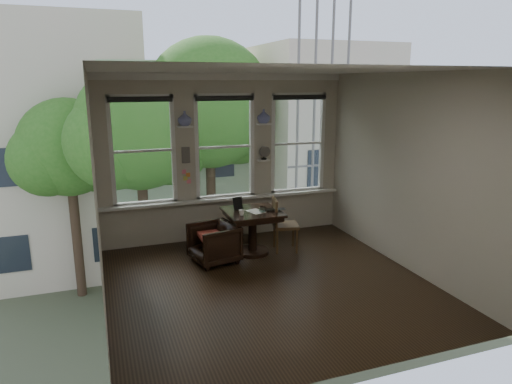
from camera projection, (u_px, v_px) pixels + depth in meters
name	position (u px, v px, depth m)	size (l,w,h in m)	color
ground	(268.00, 283.00, 6.63)	(4.50, 4.50, 0.00)	black
ceiling	(269.00, 70.00, 5.92)	(4.50, 4.50, 0.00)	silver
wall_back	(224.00, 158.00, 8.33)	(4.50, 4.50, 0.00)	#BEB2A2
wall_front	(356.00, 232.00, 4.21)	(4.50, 4.50, 0.00)	#BEB2A2
wall_left	(96.00, 196.00, 5.54)	(4.50, 4.50, 0.00)	#BEB2A2
wall_right	(405.00, 172.00, 7.00)	(4.50, 4.50, 0.00)	#BEB2A2
window_left	(143.00, 151.00, 7.82)	(1.10, 0.12, 1.90)	white
window_center	(224.00, 147.00, 8.29)	(1.10, 0.12, 1.90)	white
window_right	(297.00, 143.00, 8.76)	(1.10, 0.12, 1.90)	white
shelf_left	(185.00, 127.00, 7.86)	(0.26, 0.16, 0.03)	white
shelf_right	(264.00, 124.00, 8.34)	(0.26, 0.16, 0.03)	white
intercom	(186.00, 155.00, 8.01)	(0.14, 0.06, 0.28)	#59544F
sticky_notes	(186.00, 174.00, 8.10)	(0.16, 0.01, 0.24)	pink
desk_fan	(264.00, 155.00, 8.45)	(0.20, 0.20, 0.24)	#59544F
vase_left	(185.00, 118.00, 7.83)	(0.24, 0.24, 0.25)	silver
vase_right	(264.00, 116.00, 8.30)	(0.24, 0.24, 0.25)	silver
table	(252.00, 232.00, 7.72)	(0.90, 0.90, 0.75)	black
armchair_left	(214.00, 243.00, 7.34)	(0.68, 0.70, 0.64)	black
cushion_red	(214.00, 236.00, 7.31)	(0.45, 0.45, 0.06)	maroon
side_chair_right	(286.00, 225.00, 7.83)	(0.42, 0.42, 0.92)	#4B331A
laptop	(276.00, 210.00, 7.61)	(0.32, 0.20, 0.02)	black
mug	(242.00, 213.00, 7.37)	(0.10, 0.10, 0.09)	white
drinking_glass	(262.00, 210.00, 7.53)	(0.12, 0.12, 0.10)	white
tablet	(238.00, 203.00, 7.67)	(0.16, 0.02, 0.22)	black
papers	(256.00, 211.00, 7.59)	(0.22, 0.30, 0.00)	silver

